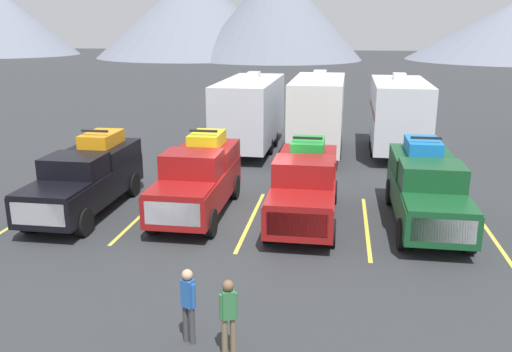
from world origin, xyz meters
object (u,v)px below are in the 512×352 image
object	(u,v)px
person_b	(228,313)
pickup_truck_b	(199,177)
pickup_truck_c	(305,184)
person_c	(188,301)
camper_trailer_a	(250,110)
pickup_truck_a	(87,176)
camper_trailer_c	(399,113)
camper_trailer_b	(318,112)
pickup_truck_d	(426,187)

from	to	relation	value
person_b	pickup_truck_b	bearing A→B (deg)	108.66
pickup_truck_c	person_c	world-z (taller)	pickup_truck_c
camper_trailer_a	pickup_truck_a	bearing A→B (deg)	-111.49
camper_trailer_c	person_b	xyz separation A→B (m)	(-4.72, -17.64, -1.11)
pickup_truck_b	camper_trailer_c	xyz separation A→B (m)	(7.38, 9.77, 0.79)
pickup_truck_a	camper_trailer_c	world-z (taller)	camper_trailer_c
pickup_truck_c	person_c	xyz separation A→B (m)	(-1.76, -7.50, -0.25)
pickup_truck_b	pickup_truck_c	bearing A→B (deg)	-1.13
camper_trailer_b	camper_trailer_c	xyz separation A→B (m)	(3.86, 0.74, -0.07)
person_b	camper_trailer_c	bearing A→B (deg)	75.01
camper_trailer_b	camper_trailer_a	bearing A→B (deg)	171.43
person_c	pickup_truck_b	bearing A→B (deg)	103.30
pickup_truck_a	camper_trailer_c	xyz separation A→B (m)	(11.15, 10.15, 0.83)
pickup_truck_d	camper_trailer_b	size ratio (longest dim) A/B	0.76
pickup_truck_b	person_b	bearing A→B (deg)	-71.34
pickup_truck_c	pickup_truck_d	distance (m)	3.82
pickup_truck_a	camper_trailer_c	distance (m)	15.10
pickup_truck_b	camper_trailer_b	distance (m)	9.73
pickup_truck_a	camper_trailer_c	bearing A→B (deg)	42.31
pickup_truck_d	camper_trailer_c	bearing A→B (deg)	89.93
pickup_truck_b	pickup_truck_d	size ratio (longest dim) A/B	0.93
person_b	person_c	distance (m)	0.92
pickup_truck_c	camper_trailer_b	world-z (taller)	camper_trailer_b
pickup_truck_a	person_c	distance (m)	9.09
camper_trailer_c	person_c	world-z (taller)	camper_trailer_c
camper_trailer_a	camper_trailer_c	size ratio (longest dim) A/B	1.12
pickup_truck_b	pickup_truck_d	distance (m)	7.37
pickup_truck_d	person_b	bearing A→B (deg)	-120.50
pickup_truck_b	camper_trailer_b	world-z (taller)	camper_trailer_b
pickup_truck_a	pickup_truck_d	world-z (taller)	pickup_truck_d
camper_trailer_a	camper_trailer_b	distance (m)	3.43
pickup_truck_d	camper_trailer_c	xyz separation A→B (m)	(0.01, 9.64, 0.81)
camper_trailer_c	person_b	distance (m)	18.29
camper_trailer_a	pickup_truck_c	bearing A→B (deg)	-70.41
pickup_truck_a	camper_trailer_b	world-z (taller)	camper_trailer_b
pickup_truck_b	person_c	world-z (taller)	pickup_truck_b
pickup_truck_a	pickup_truck_c	xyz separation A→B (m)	(7.33, 0.31, -0.02)
camper_trailer_b	pickup_truck_a	bearing A→B (deg)	-127.77
pickup_truck_a	pickup_truck_b	bearing A→B (deg)	5.78
pickup_truck_d	person_c	distance (m)	9.51
pickup_truck_b	person_c	distance (m)	7.78
pickup_truck_c	pickup_truck_d	size ratio (longest dim) A/B	0.98
camper_trailer_a	person_b	bearing A→B (deg)	-81.75
person_b	pickup_truck_a	bearing A→B (deg)	130.66
camper_trailer_a	camper_trailer_c	xyz separation A→B (m)	(7.25, 0.23, 0.01)
camper_trailer_c	camper_trailer_a	bearing A→B (deg)	-178.21
pickup_truck_a	pickup_truck_c	bearing A→B (deg)	2.44
camper_trailer_a	person_c	bearing A→B (deg)	-84.47
camper_trailer_b	person_c	bearing A→B (deg)	-95.95
pickup_truck_c	camper_trailer_b	distance (m)	9.15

